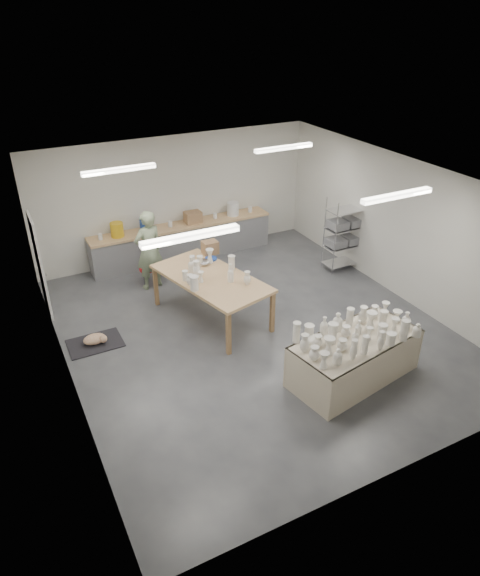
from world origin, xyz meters
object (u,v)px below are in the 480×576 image
drying_table (354,356)px  potter (149,250)px  red_stool (147,270)px  work_table (210,275)px

drying_table → potter: (-2.02, 4.67, 0.46)m
drying_table → red_stool: size_ratio=4.97×
drying_table → red_stool: 5.34m
drying_table → work_table: bearing=104.2°
work_table → potter: potter is taller
drying_table → potter: size_ratio=1.32×
work_table → potter: size_ratio=1.50×
drying_table → red_stool: bearing=102.3°
drying_table → work_table: (-1.32, 2.95, 0.48)m
potter → drying_table: bearing=101.3°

